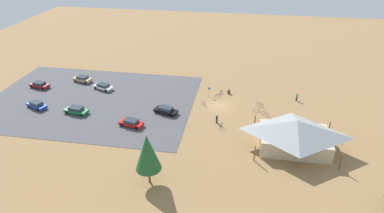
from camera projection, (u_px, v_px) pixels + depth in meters
ground at (218, 106)px, 67.87m from camera, size 160.00×160.00×0.00m
parking_lot_asphalt at (92, 100)px, 70.06m from camera, size 42.90×30.38×0.05m
bike_pavilion at (295, 133)px, 53.88m from camera, size 13.07×9.51×5.25m
trash_bin at (229, 92)px, 72.50m from camera, size 0.60×0.60×0.90m
lot_sign at (209, 90)px, 70.88m from camera, size 0.56×0.08×2.20m
pine_far_west at (147, 152)px, 45.36m from camera, size 3.66×3.66×8.10m
bicycle_silver_mid_cluster at (221, 126)px, 60.47m from camera, size 0.57×1.71×0.87m
bicycle_white_near_porch at (257, 110)px, 65.71m from camera, size 1.51×0.73×0.77m
bicycle_black_lone_east at (260, 105)px, 67.56m from camera, size 1.46×1.02×0.82m
bicycle_purple_yard_left at (221, 92)px, 72.44m from camera, size 0.77×1.47×0.81m
bicycle_yellow_back_row at (204, 104)px, 67.94m from camera, size 1.12×1.22×0.81m
bicycle_blue_yard_front at (218, 95)px, 71.10m from camera, size 1.34×1.24×0.85m
bicycle_orange_front_row at (265, 114)px, 64.26m from camera, size 1.52×1.00×0.93m
car_green_near_entry at (76, 110)px, 64.80m from camera, size 4.89×2.53×1.39m
car_tan_by_curb at (83, 79)px, 77.76m from camera, size 4.60×2.78×1.37m
car_maroon_inner_stall at (39, 85)px, 74.94m from camera, size 4.67×2.52×1.36m
car_white_back_corner at (103, 86)px, 74.22m from camera, size 4.91×3.29×1.31m
car_black_end_stall at (166, 110)px, 64.83m from camera, size 4.98×3.16×1.36m
car_blue_second_row at (37, 105)px, 66.72m from camera, size 4.75×3.24×1.37m
car_red_far_end at (131, 123)px, 60.79m from camera, size 4.71×2.70×1.30m
visitor_near_lot at (217, 119)px, 61.67m from camera, size 0.36×0.36×1.68m
visitor_crossing_yard at (297, 97)px, 69.39m from camera, size 0.38×0.36×1.73m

